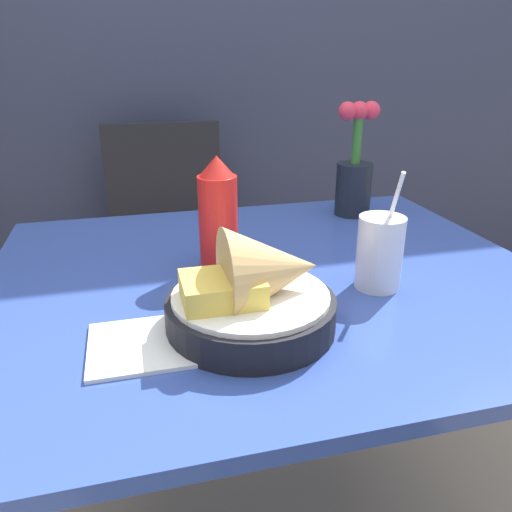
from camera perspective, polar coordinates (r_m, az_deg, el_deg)
The scene contains 7 objects.
dining_table at distance 0.97m, azimuth 1.55°, elevation -7.54°, with size 1.02×0.85×0.73m.
chair_far_window at distance 1.78m, azimuth -9.86°, elevation 2.79°, with size 0.40×0.40×0.88m.
food_basket at distance 0.72m, azimuth 0.12°, elevation -4.30°, with size 0.25×0.25×0.16m.
ketchup_bottle at distance 0.91m, azimuth -4.36°, elevation 4.58°, with size 0.07×0.07×0.21m.
drink_cup at distance 0.87m, azimuth 13.91°, elevation 0.15°, with size 0.08×0.08×0.21m.
flower_vase at distance 1.26m, azimuth 11.19°, elevation 9.26°, with size 0.10×0.09×0.27m.
napkin at distance 0.72m, azimuth -11.59°, elevation -9.71°, with size 0.18×0.14×0.01m.
Camera 1 is at (-0.24, -0.81, 1.11)m, focal length 35.00 mm.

